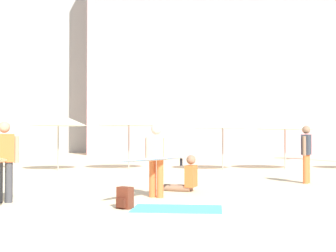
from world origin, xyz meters
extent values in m
plane|color=beige|center=(0.00, 0.00, 0.00)|extent=(120.00, 120.00, 0.00)
cube|color=pink|center=(4.14, 32.91, 8.98)|extent=(21.58, 9.53, 17.97)
cylinder|color=gray|center=(4.94, 13.83, 1.06)|extent=(0.06, 0.06, 2.13)
cone|color=beige|center=(4.94, 13.83, 1.92)|extent=(2.50, 2.50, 0.41)
cylinder|color=gray|center=(-1.77, 13.70, 1.17)|extent=(0.06, 0.06, 2.34)
cone|color=beige|center=(-1.77, 13.70, 2.11)|extent=(2.69, 2.69, 0.46)
cylinder|color=gray|center=(2.24, 13.38, 1.10)|extent=(0.06, 0.06, 2.20)
cone|color=white|center=(2.24, 13.38, 1.99)|extent=(2.63, 2.63, 0.44)
cylinder|color=gray|center=(-4.61, 12.85, 1.19)|extent=(0.06, 0.06, 2.37)
cone|color=beige|center=(-4.61, 12.85, 2.11)|extent=(2.38, 2.38, 0.52)
cube|color=#4CC6D6|center=(0.46, 2.81, 0.01)|extent=(1.79, 1.16, 0.01)
cube|color=maroon|center=(-0.55, 2.85, 0.21)|extent=(0.35, 0.32, 0.42)
cube|color=#522215|center=(-0.62, 2.75, 0.13)|extent=(0.21, 0.17, 0.18)
cylinder|color=#3D3D42|center=(-3.12, 3.58, 0.43)|extent=(0.21, 0.21, 0.86)
cube|color=orange|center=(-3.21, 3.53, 1.16)|extent=(0.46, 0.37, 0.60)
sphere|color=tan|center=(-3.21, 3.53, 1.60)|extent=(0.32, 0.32, 0.24)
cylinder|color=tan|center=(-2.98, 3.64, 1.12)|extent=(0.13, 0.13, 0.57)
cylinder|color=#936B51|center=(0.38, 5.70, 0.08)|extent=(0.77, 0.41, 0.16)
cylinder|color=#936B51|center=(0.45, 5.89, 0.08)|extent=(0.77, 0.41, 0.16)
cube|color=orange|center=(0.78, 5.67, 0.40)|extent=(0.34, 0.45, 0.55)
sphere|color=#936B51|center=(0.78, 5.67, 0.81)|extent=(0.31, 0.31, 0.24)
cylinder|color=orange|center=(0.05, 4.46, 0.44)|extent=(0.22, 0.22, 0.89)
cylinder|color=orange|center=(-0.13, 4.56, 0.44)|extent=(0.22, 0.22, 0.89)
cube|color=beige|center=(-0.04, 4.51, 1.16)|extent=(0.46, 0.38, 0.54)
sphere|color=beige|center=(-0.04, 4.51, 1.56)|extent=(0.33, 0.33, 0.24)
cylinder|color=beige|center=(0.18, 4.39, 1.12)|extent=(0.14, 0.14, 0.51)
cylinder|color=beige|center=(-0.26, 4.63, 1.12)|extent=(0.14, 0.14, 0.51)
ellipsoid|color=beige|center=(-0.04, 4.21, 0.90)|extent=(1.70, 2.55, 0.07)
ellipsoid|color=#2666A1|center=(-0.04, 4.21, 0.90)|extent=(1.72, 2.57, 0.04)
cube|color=black|center=(0.53, 5.16, 0.78)|extent=(0.07, 0.09, 0.18)
cylinder|color=orange|center=(4.22, 7.79, 0.43)|extent=(0.22, 0.22, 0.86)
cylinder|color=orange|center=(4.32, 7.96, 0.43)|extent=(0.22, 0.22, 0.86)
cube|color=#333842|center=(4.27, 7.88, 1.16)|extent=(0.38, 0.46, 0.61)
sphere|color=#936B51|center=(4.27, 7.88, 1.61)|extent=(0.32, 0.32, 0.24)
cylinder|color=#936B51|center=(4.15, 7.65, 1.13)|extent=(0.14, 0.14, 0.58)
cylinder|color=#936B51|center=(4.39, 8.10, 1.13)|extent=(0.14, 0.14, 0.58)
camera|label=1|loc=(0.58, -6.11, 1.39)|focal=49.37mm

